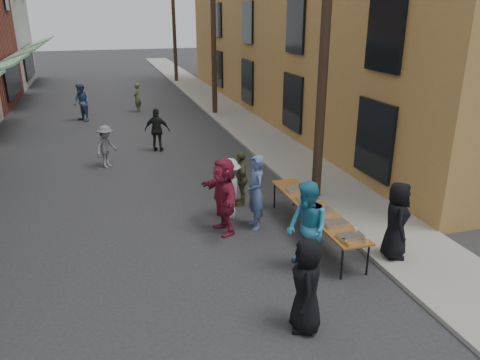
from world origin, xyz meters
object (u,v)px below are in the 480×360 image
utility_pole_far (174,19)px  serving_table (315,209)px  guest_front_c (307,229)px  guest_front_a (307,285)px  utility_pole_near (325,34)px  server (397,220)px  utility_pole_mid (213,23)px  catering_tray_sausage (351,237)px

utility_pole_far → serving_table: bearing=-92.4°
guest_front_c → guest_front_a: bearing=-27.2°
serving_table → guest_front_a: size_ratio=2.40×
utility_pole_near → guest_front_c: size_ratio=4.63×
utility_pole_near → guest_front_a: 6.96m
server → serving_table: bearing=61.2°
guest_front_c → server: 2.00m
utility_pole_mid → serving_table: utility_pole_mid is taller
utility_pole_far → guest_front_a: (-2.70, -29.26, -3.67)m
serving_table → guest_front_c: bearing=-121.5°
serving_table → guest_front_c: guest_front_c is taller
utility_pole_far → catering_tray_sausage: utility_pole_far is taller
guest_front_a → guest_front_c: 1.84m
utility_pole_near → serving_table: size_ratio=2.25×
utility_pole_mid → server: bearing=-89.8°
utility_pole_near → server: bearing=-89.2°
utility_pole_near → guest_front_c: bearing=-118.5°
utility_pole_near → catering_tray_sausage: utility_pole_near is taller
utility_pole_mid → serving_table: (-1.09, -14.19, -3.79)m
guest_front_a → guest_front_c: guest_front_c is taller
utility_pole_far → catering_tray_sausage: bearing=-92.2°
utility_pole_far → guest_front_a: bearing=-95.3°
utility_pole_mid → guest_front_c: size_ratio=4.63×
guest_front_c → utility_pole_far: bearing=173.1°
server → catering_tray_sausage: bearing=121.5°
utility_pole_near → server: size_ratio=5.37×
catering_tray_sausage → serving_table: bearing=90.0°
utility_pole_mid → utility_pole_far: same height
guest_front_a → utility_pole_far: bearing=-166.2°
guest_front_a → server: size_ratio=0.99×
serving_table → utility_pole_far: bearing=87.6°
utility_pole_far → catering_tray_sausage: size_ratio=18.00×
serving_table → guest_front_a: guest_front_a is taller
utility_pole_mid → catering_tray_sausage: (-1.09, -15.84, -3.71)m
utility_pole_far → guest_front_a: utility_pole_far is taller
catering_tray_sausage → server: server is taller
serving_table → guest_front_c: (-0.86, -1.40, 0.26)m
serving_table → guest_front_c: size_ratio=2.06×
utility_pole_near → utility_pole_far: size_ratio=1.00×
serving_table → catering_tray_sausage: 1.65m
catering_tray_sausage → server: (1.14, 0.15, 0.15)m
utility_pole_near → serving_table: utility_pole_near is taller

